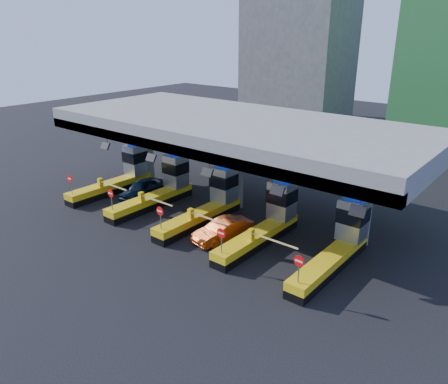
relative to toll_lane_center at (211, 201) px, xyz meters
The scene contains 10 objects.
ground 1.42m from the toll_lane_center, 90.42° to the right, with size 120.00×120.00×0.00m, color black.
toll_canopy 5.40m from the toll_lane_center, 90.02° to the left, with size 28.00×12.09×7.00m.
toll_lane_far_left 10.00m from the toll_lane_center, behind, with size 4.43×8.00×4.16m.
toll_lane_left 5.00m from the toll_lane_center, behind, with size 4.43×8.00×4.16m.
toll_lane_center is the anchor object (origin of this frame).
toll_lane_right 5.00m from the toll_lane_center, ahead, with size 4.43×8.00×4.16m.
toll_lane_far_right 10.00m from the toll_lane_center, ahead, with size 4.43×8.00×4.16m.
bg_building_concrete 39.11m from the toll_lane_center, 111.40° to the left, with size 14.00×10.00×18.00m, color #4C4C49.
van 7.27m from the toll_lane_center, behind, with size 1.71×4.25×1.45m, color black.
red_car 3.54m from the toll_lane_center, 35.83° to the right, with size 1.47×4.20×1.39m, color #9D340C.
Camera 1 is at (19.07, -21.73, 13.08)m, focal length 35.00 mm.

